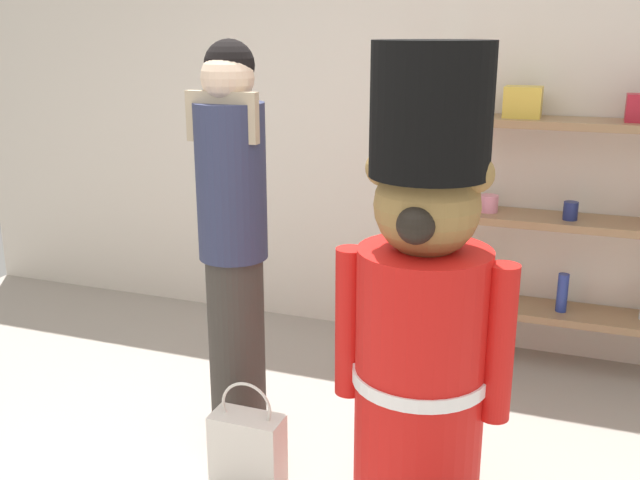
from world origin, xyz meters
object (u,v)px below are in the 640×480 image
at_px(merchandise_shelf, 569,212).
at_px(person_shopper, 233,237).
at_px(teddy_bear_guard, 423,311).
at_px(shopping_bag, 248,448).

relative_size(merchandise_shelf, person_shopper, 0.97).
height_order(teddy_bear_guard, person_shopper, teddy_bear_guard).
height_order(merchandise_shelf, shopping_bag, merchandise_shelf).
distance_m(merchandise_shelf, teddy_bear_guard, 1.54).
relative_size(teddy_bear_guard, shopping_bag, 3.85).
distance_m(merchandise_shelf, shopping_bag, 2.04).
xyz_separation_m(merchandise_shelf, teddy_bear_guard, (-0.44, -1.48, -0.05)).
xyz_separation_m(person_shopper, shopping_bag, (0.20, -0.32, -0.78)).
distance_m(person_shopper, shopping_bag, 0.86).
distance_m(merchandise_shelf, person_shopper, 1.80).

